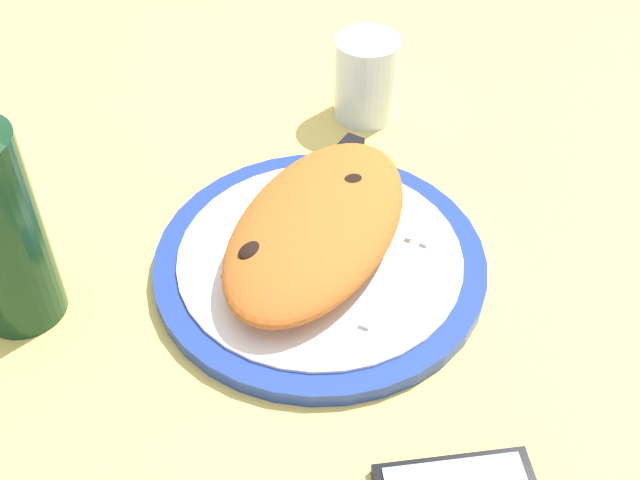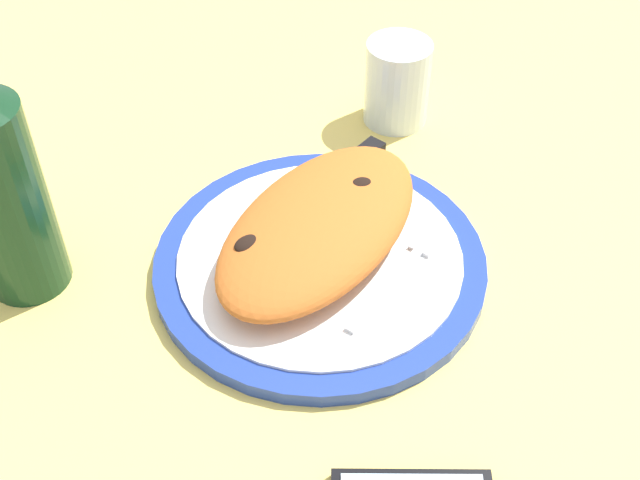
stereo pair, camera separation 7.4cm
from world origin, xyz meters
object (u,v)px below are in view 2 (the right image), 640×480
at_px(plate, 320,262).
at_px(knife, 330,183).
at_px(calzone, 319,226).
at_px(water_glass, 397,88).
at_px(fork, 406,266).

xyz_separation_m(plate, knife, (0.08, 0.06, 0.01)).
bearing_deg(calzone, water_glass, 23.52).
height_order(calzone, knife, calzone).
height_order(plate, fork, fork).
bearing_deg(fork, calzone, 113.20).
xyz_separation_m(plate, fork, (0.04, -0.07, 0.01)).
bearing_deg(knife, plate, -141.09).
relative_size(plate, knife, 1.32).
xyz_separation_m(fork, knife, (0.03, 0.13, 0.00)).
relative_size(calzone, fork, 1.81).
relative_size(knife, water_glass, 2.43).
distance_m(plate, calzone, 0.04).
height_order(calzone, water_glass, water_glass).
xyz_separation_m(plate, water_glass, (0.23, 0.11, 0.03)).
distance_m(plate, water_glass, 0.25).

